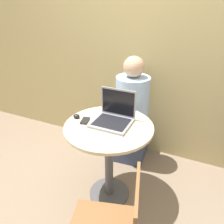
{
  "coord_description": "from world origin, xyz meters",
  "views": [
    {
      "loc": [
        0.65,
        -1.38,
        1.67
      ],
      "look_at": [
        0.01,
        0.05,
        0.87
      ],
      "focal_mm": 35.0,
      "sensor_mm": 36.0,
      "label": 1
    }
  ],
  "objects": [
    {
      "name": "computer_mouse",
      "position": [
        -0.31,
        0.0,
        0.78
      ],
      "size": [
        0.06,
        0.05,
        0.04
      ],
      "color": "black",
      "rests_on": "round_table"
    },
    {
      "name": "ground_plane",
      "position": [
        0.0,
        0.0,
        0.0
      ],
      "size": [
        12.0,
        12.0,
        0.0
      ],
      "primitive_type": "plane",
      "color": "#7F6B56"
    },
    {
      "name": "laptop",
      "position": [
        0.01,
        0.07,
        0.82
      ],
      "size": [
        0.31,
        0.28,
        0.26
      ],
      "color": "gray",
      "rests_on": "round_table"
    },
    {
      "name": "person_seated",
      "position": [
        -0.01,
        0.63,
        0.5
      ],
      "size": [
        0.36,
        0.54,
        1.21
      ],
      "color": "#3D4766",
      "rests_on": "ground_plane"
    },
    {
      "name": "cell_phone",
      "position": [
        -0.21,
        -0.02,
        0.77
      ],
      "size": [
        0.08,
        0.12,
        0.02
      ],
      "color": "black",
      "rests_on": "round_table"
    },
    {
      "name": "round_table",
      "position": [
        0.0,
        0.0,
        0.57
      ],
      "size": [
        0.73,
        0.73,
        0.77
      ],
      "color": "#4C4C51",
      "rests_on": "ground_plane"
    },
    {
      "name": "back_wall",
      "position": [
        0.0,
        0.87,
        1.3
      ],
      "size": [
        7.0,
        0.05,
        2.6
      ],
      "color": "tan",
      "rests_on": "ground_plane"
    }
  ]
}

